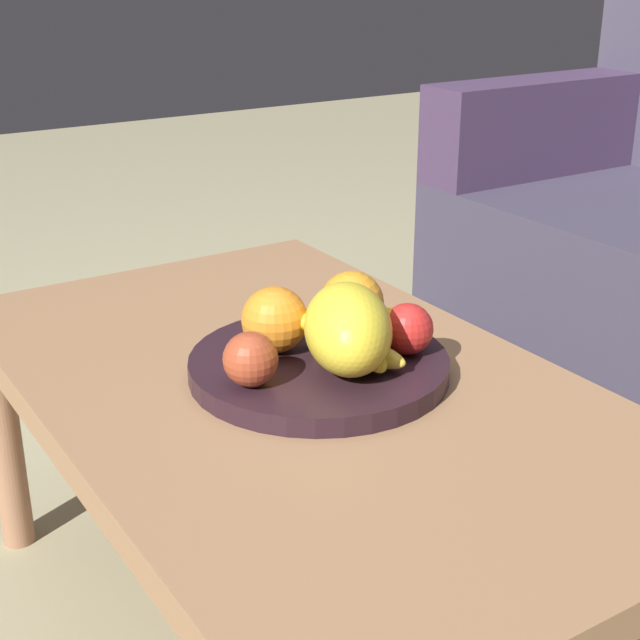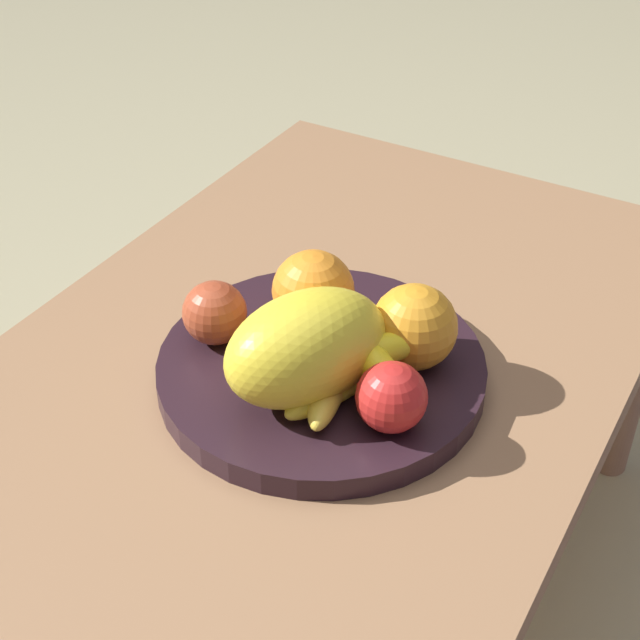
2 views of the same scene
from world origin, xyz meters
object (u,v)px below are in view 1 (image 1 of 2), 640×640
(fruit_bowl, at_px, (320,367))
(melon_large_front, at_px, (348,329))
(orange_front, at_px, (352,303))
(banana_bunch, at_px, (359,334))
(orange_left, at_px, (275,320))
(apple_front, at_px, (407,329))
(coffee_table, at_px, (300,415))
(apple_left, at_px, (250,359))

(fruit_bowl, height_order, melon_large_front, melon_large_front)
(orange_front, bearing_deg, banana_bunch, -27.94)
(melon_large_front, distance_m, orange_left, 0.10)
(orange_left, distance_m, apple_front, 0.16)
(coffee_table, distance_m, apple_left, 0.13)
(coffee_table, bearing_deg, orange_left, -170.55)
(coffee_table, height_order, apple_left, apple_left)
(coffee_table, xyz_separation_m, orange_front, (-0.04, 0.11, 0.11))
(coffee_table, xyz_separation_m, fruit_bowl, (0.00, 0.03, 0.06))
(banana_bunch, bearing_deg, orange_front, 152.06)
(fruit_bowl, distance_m, melon_large_front, 0.08)
(fruit_bowl, xyz_separation_m, melon_large_front, (0.04, 0.01, 0.06))
(fruit_bowl, xyz_separation_m, apple_front, (0.05, 0.10, 0.04))
(orange_front, distance_m, apple_left, 0.20)
(banana_bunch, bearing_deg, melon_large_front, -56.62)
(banana_bunch, bearing_deg, coffee_table, -111.45)
(fruit_bowl, height_order, apple_front, apple_front)
(orange_front, height_order, banana_bunch, orange_front)
(orange_front, bearing_deg, coffee_table, -68.26)
(fruit_bowl, xyz_separation_m, apple_left, (0.02, -0.11, 0.04))
(coffee_table, height_order, apple_front, apple_front)
(apple_front, xyz_separation_m, banana_bunch, (-0.02, -0.06, -0.00))
(orange_front, distance_m, orange_left, 0.11)
(melon_large_front, distance_m, apple_front, 0.09)
(orange_front, xyz_separation_m, apple_left, (0.07, -0.18, -0.01))
(coffee_table, distance_m, fruit_bowl, 0.07)
(fruit_bowl, xyz_separation_m, orange_front, (-0.04, 0.08, 0.05))
(orange_left, height_order, banana_bunch, orange_left)
(fruit_bowl, xyz_separation_m, orange_left, (-0.05, -0.04, 0.05))
(orange_front, bearing_deg, fruit_bowl, -59.97)
(banana_bunch, bearing_deg, apple_front, 69.86)
(coffee_table, relative_size, apple_left, 15.67)
(orange_front, relative_size, apple_front, 1.30)
(orange_left, relative_size, apple_front, 1.29)
(fruit_bowl, bearing_deg, apple_front, 65.18)
(apple_left, bearing_deg, banana_bunch, 88.72)
(orange_left, xyz_separation_m, banana_bunch, (0.07, 0.08, -0.01))
(orange_left, bearing_deg, fruit_bowl, 36.48)
(coffee_table, distance_m, melon_large_front, 0.14)
(orange_left, bearing_deg, banana_bunch, 46.41)
(orange_front, relative_size, apple_left, 1.30)
(melon_large_front, bearing_deg, apple_front, 88.75)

